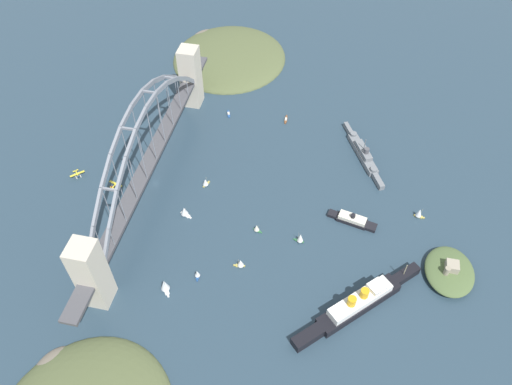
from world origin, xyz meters
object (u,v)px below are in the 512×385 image
object	(u,v)px
small_boat_5	(197,274)
small_boat_7	(419,213)
small_boat_4	(205,182)
ocean_liner	(359,303)
small_boat_1	(257,228)
small_boat_3	(184,211)
small_boat_6	(286,119)
fort_island_mid_harbor	(450,271)
small_boat_0	(240,263)
small_boat_8	(165,285)
small_boat_9	(229,114)
harbor_ferry_steamer	(353,220)
seaplane_second_in_formation	(115,185)
naval_cruiser	(363,154)
harbor_arch_bridge	(149,156)
seaplane_taxiing_near_bridge	(77,174)
small_boat_2	(300,238)

from	to	relation	value
small_boat_5	small_boat_7	distance (m)	162.88
small_boat_5	small_boat_7	xyz separation A→B (m)	(-81.59, 140.97, 0.99)
small_boat_4	small_boat_7	world-z (taller)	small_boat_7
ocean_liner	small_boat_1	xyz separation A→B (m)	(-45.50, -74.10, -2.32)
small_boat_3	small_boat_6	size ratio (longest dim) A/B	0.88
ocean_liner	fort_island_mid_harbor	world-z (taller)	ocean_liner
ocean_liner	small_boat_0	size ratio (longest dim) A/B	9.53
small_boat_8	fort_island_mid_harbor	bearing A→B (deg)	105.67
small_boat_3	small_boat_9	distance (m)	115.45
harbor_ferry_steamer	small_boat_0	xyz separation A→B (m)	(53.11, -69.36, 1.26)
seaplane_second_in_formation	small_boat_5	distance (m)	104.13
naval_cruiser	fort_island_mid_harbor	world-z (taller)	naval_cruiser
harbor_arch_bridge	harbor_ferry_steamer	world-z (taller)	harbor_arch_bridge
seaplane_taxiing_near_bridge	small_boat_8	xyz separation A→B (m)	(81.03, 99.28, 3.47)
small_boat_3	small_boat_4	xyz separation A→B (m)	(-30.90, 6.72, -0.55)
naval_cruiser	small_boat_6	xyz separation A→B (m)	(-31.25, -67.84, -2.52)
small_boat_8	seaplane_taxiing_near_bridge	bearing A→B (deg)	-129.22
small_boat_5	small_boat_6	xyz separation A→B (m)	(-166.44, 29.71, -2.55)
seaplane_taxiing_near_bridge	small_boat_6	world-z (taller)	seaplane_taxiing_near_bridge
seaplane_second_in_formation	harbor_arch_bridge	bearing A→B (deg)	110.00
seaplane_second_in_formation	small_boat_6	world-z (taller)	seaplane_second_in_formation
fort_island_mid_harbor	seaplane_second_in_formation	distance (m)	244.91
small_boat_0	small_boat_5	bearing A→B (deg)	-61.74
small_boat_7	small_boat_6	bearing A→B (deg)	-127.33
small_boat_3	small_boat_7	xyz separation A→B (m)	(-33.59, 164.72, 0.27)
ocean_liner	small_boat_5	world-z (taller)	ocean_liner
ocean_liner	small_boat_1	distance (m)	86.98
fort_island_mid_harbor	small_boat_5	size ratio (longest dim) A/B	5.48
small_boat_0	naval_cruiser	bearing A→B (deg)	149.36
ocean_liner	small_boat_2	distance (m)	60.43
seaplane_second_in_formation	small_boat_4	distance (m)	68.15
harbor_ferry_steamer	small_boat_9	bearing A→B (deg)	-129.89
ocean_liner	small_boat_7	distance (m)	90.07
small_boat_6	small_boat_9	xyz separation A→B (m)	(3.08, -50.17, -0.01)
seaplane_taxiing_near_bridge	harbor_ferry_steamer	bearing A→B (deg)	89.85
small_boat_7	seaplane_second_in_formation	bearing A→B (deg)	-85.16
naval_cruiser	small_boat_2	xyz separation A→B (m)	(93.26, -36.44, 1.04)
ocean_liner	small_boat_6	world-z (taller)	ocean_liner
small_boat_1	small_boat_6	world-z (taller)	small_boat_1
seaplane_second_in_formation	small_boat_9	world-z (taller)	seaplane_second_in_formation
harbor_arch_bridge	small_boat_9	xyz separation A→B (m)	(-90.52, 34.66, -28.31)
seaplane_second_in_formation	small_boat_1	xyz separation A→B (m)	(17.69, 113.15, 1.22)
seaplane_second_in_formation	small_boat_0	bearing A→B (deg)	65.82
small_boat_0	small_boat_1	xyz separation A→B (m)	(-31.16, 4.35, -0.49)
small_boat_4	small_boat_9	size ratio (longest dim) A/B	0.82
seaplane_second_in_formation	small_boat_2	bearing A→B (deg)	81.84
harbor_arch_bridge	seaplane_taxiing_near_bridge	size ratio (longest dim) A/B	27.53
seaplane_taxiing_near_bridge	small_boat_8	bearing A→B (deg)	50.78
harbor_ferry_steamer	small_boat_1	size ratio (longest dim) A/B	5.26
small_boat_7	small_boat_9	distance (m)	180.99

